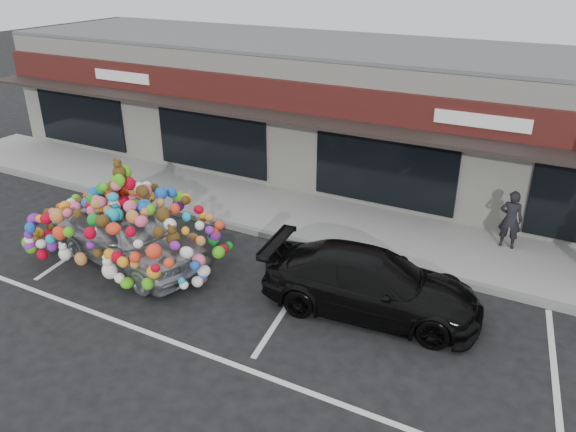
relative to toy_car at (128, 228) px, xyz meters
The scene contains 11 objects.
ground 1.76m from the toy_car, ahead, with size 90.00×90.00×0.00m, color black.
shop_building 8.88m from the toy_car, 80.32° to the left, with size 24.00×7.20×4.31m.
sidewalk 4.56m from the toy_car, 70.73° to the left, with size 26.00×3.00×0.15m, color #9C9C97.
kerb 3.22m from the toy_car, 61.55° to the left, with size 26.00×0.18×0.16m, color slate.
parking_stripe_left 2.00m from the toy_car, 166.04° to the left, with size 0.12×4.40×0.01m, color silver.
parking_stripe_mid 4.40m from the toy_car, ahead, with size 0.12×4.40×0.01m, color silver.
parking_stripe_right 9.73m from the toy_car, ahead, with size 0.12×4.40×0.01m, color silver.
lane_line 4.15m from the toy_car, 30.78° to the right, with size 14.00×0.12×0.01m, color silver.
toy_car is the anchor object (origin of this frame).
black_sedan 6.01m from the toy_car, ahead, with size 4.62×1.88×1.34m, color black.
pedestrian_a 9.49m from the toy_car, 31.22° to the left, with size 0.56×0.37×1.54m, color black.
Camera 1 is at (7.69, -9.15, 6.95)m, focal length 35.00 mm.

